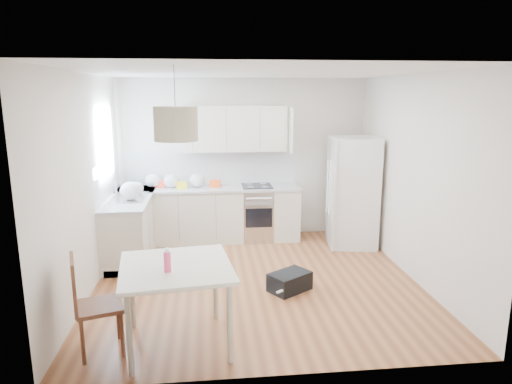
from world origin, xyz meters
TOP-DOWN VIEW (x-y plane):
  - floor at (0.00, 0.00)m, footprint 4.20×4.20m
  - ceiling at (0.00, 0.00)m, footprint 4.20×4.20m
  - wall_back at (0.00, 2.10)m, footprint 4.20×0.00m
  - wall_left at (-2.10, 0.00)m, footprint 0.00×4.20m
  - wall_right at (2.10, 0.00)m, footprint 0.00×4.20m
  - window_glassblock at (-2.09, 1.15)m, footprint 0.02×1.00m
  - cabinets_back at (-0.60, 1.80)m, footprint 3.00×0.60m
  - cabinets_left at (-1.80, 1.20)m, footprint 0.60×1.80m
  - counter_back at (-0.60, 1.80)m, footprint 3.02×0.64m
  - counter_left at (-1.80, 1.20)m, footprint 0.64×1.82m
  - backsplash_back at (-0.60, 2.09)m, footprint 3.00×0.01m
  - backsplash_left at (-2.09, 1.20)m, footprint 0.01×1.80m
  - upper_cabinets at (-0.15, 1.94)m, footprint 1.70×0.32m
  - range_oven at (0.20, 1.80)m, footprint 0.50×0.61m
  - sink at (-1.80, 1.15)m, footprint 0.50×0.80m
  - refrigerator at (1.74, 1.40)m, footprint 0.96×0.99m
  - dining_table at (-0.94, -1.47)m, footprint 1.18×1.18m
  - dining_chair at (-1.67, -1.52)m, footprint 0.52×0.52m
  - drink_bottle at (-1.01, -1.62)m, footprint 0.08×0.08m
  - gym_bag at (0.38, -0.34)m, footprint 0.61×0.56m
  - pendant_lamp at (-0.89, -1.43)m, footprint 0.49×0.49m
  - grocery_bag_a at (-1.53, 1.90)m, footprint 0.25×0.21m
  - grocery_bag_b at (-1.22, 1.82)m, footprint 0.26×0.22m
  - grocery_bag_c at (-0.79, 1.83)m, footprint 0.26×0.22m
  - grocery_bag_d at (-1.72, 1.37)m, footprint 0.22×0.19m
  - grocery_bag_e at (-1.75, 1.00)m, footprint 0.30×0.25m
  - snack_orange at (-0.50, 1.81)m, footprint 0.19×0.14m
  - snack_yellow at (-1.04, 1.74)m, footprint 0.17×0.11m
  - snack_red at (-1.41, 1.89)m, footprint 0.17×0.11m

SIDE VIEW (x-z plane):
  - floor at x=0.00m, z-range 0.00..0.00m
  - gym_bag at x=0.38m, z-range 0.00..0.23m
  - cabinets_back at x=-0.60m, z-range 0.00..0.88m
  - cabinets_left at x=-1.80m, z-range 0.00..0.88m
  - range_oven at x=0.20m, z-range 0.00..0.88m
  - dining_chair at x=-1.67m, z-range 0.00..0.98m
  - dining_table at x=-0.94m, z-range 0.32..1.15m
  - refrigerator at x=1.74m, z-range 0.00..1.77m
  - counter_back at x=-0.60m, z-range 0.88..0.92m
  - counter_left at x=-1.80m, z-range 0.88..0.92m
  - sink at x=-1.80m, z-range 0.84..0.99m
  - drink_bottle at x=-1.01m, z-range 0.83..1.06m
  - snack_red at x=-1.41m, z-range 0.92..1.03m
  - snack_yellow at x=-1.04m, z-range 0.92..1.03m
  - snack_orange at x=-0.50m, z-range 0.92..1.04m
  - grocery_bag_d at x=-1.72m, z-range 0.92..1.12m
  - grocery_bag_a at x=-1.53m, z-range 0.92..1.15m
  - grocery_bag_b at x=-1.22m, z-range 0.92..1.15m
  - grocery_bag_c at x=-0.79m, z-range 0.92..1.15m
  - grocery_bag_e at x=-1.75m, z-range 0.92..1.19m
  - backsplash_back at x=-0.60m, z-range 0.92..1.50m
  - backsplash_left at x=-2.09m, z-range 0.92..1.50m
  - wall_back at x=0.00m, z-range -0.75..3.45m
  - wall_left at x=-2.10m, z-range -0.75..3.45m
  - wall_right at x=2.10m, z-range -0.75..3.45m
  - window_glassblock at x=-2.09m, z-range 1.25..2.25m
  - upper_cabinets at x=-0.15m, z-range 1.50..2.25m
  - pendant_lamp at x=-0.89m, z-range 2.02..2.34m
  - ceiling at x=0.00m, z-range 2.70..2.70m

